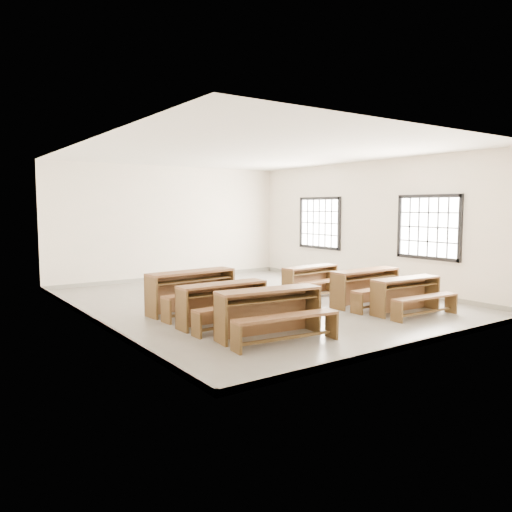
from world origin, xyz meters
TOP-DOWN VIEW (x-y plane):
  - room at (0.09, 0.00)m, footprint 8.50×8.50m
  - desk_set_0 at (-1.52, -2.57)m, footprint 1.80×1.07m
  - desk_set_1 at (-1.68, -1.44)m, footprint 1.64×0.87m
  - desk_set_2 at (-1.62, -0.17)m, footprint 1.87×1.08m
  - desk_set_3 at (1.73, -2.63)m, footprint 1.57×0.88m
  - desk_set_4 at (1.67, -1.65)m, footprint 1.68×0.90m
  - desk_set_5 at (1.57, -0.04)m, footprint 1.56×0.90m

SIDE VIEW (x-z plane):
  - desk_set_5 at x=1.57m, z-range 0.06..0.73m
  - desk_set_3 at x=1.73m, z-range 0.06..0.75m
  - desk_set_1 at x=-1.68m, z-range 0.06..0.79m
  - desk_set_4 at x=1.67m, z-range 0.06..0.81m
  - desk_set_0 at x=-1.52m, z-range 0.06..0.84m
  - desk_set_2 at x=-1.62m, z-range 0.07..0.88m
  - room at x=0.09m, z-range 0.54..3.74m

